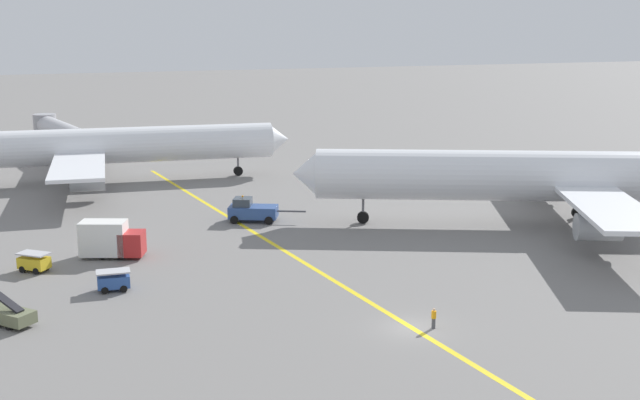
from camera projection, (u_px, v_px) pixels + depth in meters
The scene contains 11 objects.
ground_plane at pixel (411, 328), 59.20m from camera, with size 600.00×600.00×0.00m, color slate.
taxiway_stripe at pixel (346, 288), 68.00m from camera, with size 0.50×120.00×0.01m, color yellow.
airliner_at_gate_left at pixel (94, 147), 110.81m from camera, with size 53.30×42.41×16.18m.
airliner_being_pushed at pixel (560, 177), 87.27m from camera, with size 54.03×40.99×16.29m.
pushback_tug at pixel (252, 210), 90.04m from camera, with size 8.30×4.79×2.94m.
gse_baggage_cart_near_cluster at pixel (34, 262), 72.29m from camera, with size 3.10×2.96×1.71m.
gse_catering_truck_tall at pixel (111, 239), 76.29m from camera, with size 6.31×4.29×3.50m.
gse_baggage_cart_trailing at pixel (114, 281), 67.17m from camera, with size 2.82×1.74×1.71m.
gse_belt_loader_portside at pixel (8, 314), 59.64m from camera, with size 4.20×4.50×3.02m.
ground_crew_ramp_agent_by_cones at pixel (434, 318), 58.98m from camera, with size 0.36×0.36×1.54m.
jet_bridge at pixel (57, 130), 133.55m from camera, with size 7.77×22.25×5.91m.
Camera 1 is at (-25.13, -50.21, 21.99)m, focal length 45.79 mm.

